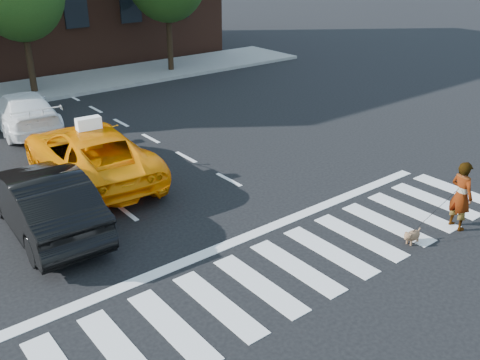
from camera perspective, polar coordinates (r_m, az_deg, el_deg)
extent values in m
plane|color=black|center=(11.25, 6.01, -9.26)|extent=(120.00, 120.00, 0.00)
cube|color=silver|center=(11.25, 6.01, -9.23)|extent=(13.00, 2.40, 0.01)
cube|color=silver|center=(12.25, 0.79, -6.05)|extent=(12.00, 0.30, 0.01)
cube|color=slate|center=(25.74, -22.45, 8.64)|extent=(30.00, 4.00, 0.15)
cylinder|color=black|center=(25.06, -21.61, 12.41)|extent=(0.28, 0.28, 3.55)
cylinder|color=black|center=(27.87, -7.54, 15.19)|extent=(0.28, 0.28, 3.85)
imported|color=orange|center=(15.42, -15.77, 2.72)|extent=(3.03, 5.77, 1.55)
imported|color=black|center=(12.99, -20.17, -2.11)|extent=(1.78, 4.62, 1.50)
imported|color=white|center=(20.51, -22.11, 6.81)|extent=(2.30, 4.78, 1.34)
imported|color=#999999|center=(13.28, 22.51, -1.54)|extent=(0.52, 0.68, 1.66)
ellipsoid|color=#8B6547|center=(12.55, 17.98, -5.65)|extent=(0.42, 0.23, 0.23)
sphere|color=#8B6547|center=(12.36, 17.49, -5.72)|extent=(0.18, 0.18, 0.17)
sphere|color=#8B6547|center=(12.32, 17.28, -5.95)|extent=(0.08, 0.08, 0.08)
cylinder|color=#8B6547|center=(12.68, 18.53, -5.09)|extent=(0.12, 0.04, 0.10)
sphere|color=#8B6547|center=(12.36, 17.30, -5.42)|extent=(0.06, 0.06, 0.06)
sphere|color=#8B6547|center=(12.31, 17.73, -5.61)|extent=(0.06, 0.06, 0.06)
cylinder|color=#8B6547|center=(12.49, 17.79, -6.43)|extent=(0.05, 0.05, 0.11)
cylinder|color=#8B6547|center=(12.54, 17.40, -6.26)|extent=(0.05, 0.05, 0.11)
cylinder|color=#8B6547|center=(12.68, 18.41, -6.05)|extent=(0.05, 0.05, 0.11)
cylinder|color=#8B6547|center=(12.73, 18.03, -5.88)|extent=(0.05, 0.05, 0.11)
cube|color=white|center=(14.94, -15.85, 5.84)|extent=(0.67, 0.33, 0.32)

